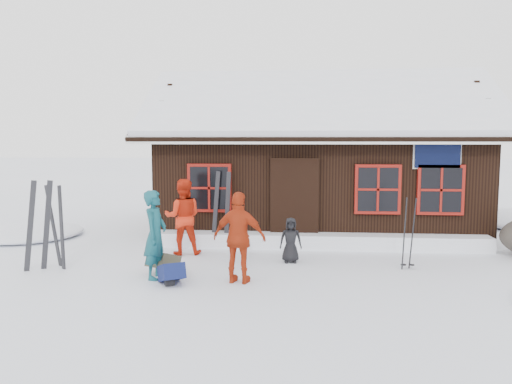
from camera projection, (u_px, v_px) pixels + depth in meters
The scene contains 14 objects.
ground at pixel (244, 272), 9.37m from camera, with size 120.00×120.00×0.00m, color white.
mountain_hut at pixel (317, 172), 14.01m from camera, with size 8.90×6.09×4.42m.
snow_drift at pixel (320, 240), 11.45m from camera, with size 7.60×0.60×0.35m, color white.
snow_mounds at pixel (328, 252), 11.07m from camera, with size 20.60×13.20×0.48m.
skier_teal at pixel (155, 235), 8.88m from camera, with size 0.58×0.38×1.59m, color #124B56.
skier_orange_left at pixel (183, 217), 10.79m from camera, with size 0.80×0.62×1.64m, color red.
skier_orange_right at pixel (239, 238), 8.59m from camera, with size 0.93×0.39×1.59m, color #AD2E11.
skier_crouched at pixel (291, 240), 10.07m from camera, with size 0.45×0.29×0.92m, color black.
ski_pair_left at pixel (39, 227), 9.47m from camera, with size 0.55×0.26×1.77m.
ski_pair_mid at pixel (58, 227), 9.70m from camera, with size 0.52×0.32×1.66m.
ski_pair_right at pixel (221, 210), 11.53m from camera, with size 0.51×0.19×1.81m.
ski_poles at pixel (408, 234), 9.54m from camera, with size 0.25×0.13×1.42m.
backpack_blue at pixel (172, 276), 8.58m from camera, with size 0.38×0.50×0.27m, color #111A4A.
backpack_olive at pixel (163, 265), 9.33m from camera, with size 0.40×0.53×0.29m, color #3E3C2C.
Camera 1 is at (1.03, -9.11, 2.47)m, focal length 35.00 mm.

